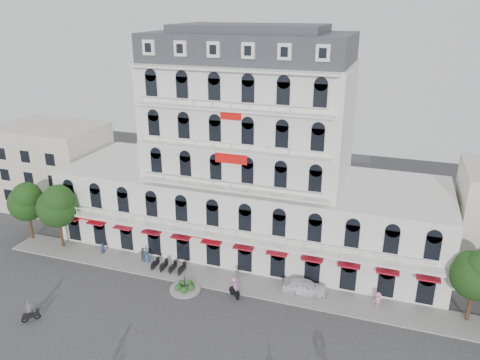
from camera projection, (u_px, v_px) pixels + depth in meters
The scene contains 16 objects.
ground at pixel (187, 332), 42.13m from camera, with size 120.00×120.00×0.00m, color #38383A.
sidewalk at pixel (223, 280), 50.07m from camera, with size 53.00×4.00×0.16m, color gray.
main_building at pixel (249, 167), 54.56m from camera, with size 45.00×15.00×25.80m.
flank_building_west at pixel (54, 166), 66.89m from camera, with size 14.00×10.00×12.00m, color beige.
traffic_island at pixel (185, 288), 48.27m from camera, with size 3.20×3.20×1.60m.
parked_scooter_row at pixel (169, 271), 51.86m from camera, with size 4.40×1.80×1.10m, color black, non-canonical shape.
tree_west_outer at pixel (27, 200), 57.01m from camera, with size 4.50×4.48×7.76m.
tree_west_inner at pixel (57, 204), 54.92m from camera, with size 4.76×4.76×8.25m.
tree_east_inner at pixel (477, 273), 41.79m from camera, with size 4.40×4.37×7.57m.
parked_car at pixel (304, 287), 47.59m from camera, with size 1.85×4.60×1.57m, color white.
rider_west at pixel (30, 312), 43.37m from camera, with size 1.28×1.34×2.14m.
rider_center at pixel (234, 287), 46.80m from camera, with size 1.41×1.26×2.28m.
pedestrian_left at pixel (147, 257), 53.12m from camera, with size 0.77×0.50×1.57m, color navy.
pedestrian_mid at pixel (143, 255), 53.23m from camera, with size 1.11×0.46×1.89m, color #4D4E54.
pedestrian_right at pixel (378, 300), 45.37m from camera, with size 1.05×0.61×1.63m, color pink.
pedestrian_far at pixel (103, 249), 54.94m from camera, with size 0.55×0.36×1.52m, color navy.
Camera 1 is at (15.82, -31.17, 27.65)m, focal length 35.00 mm.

